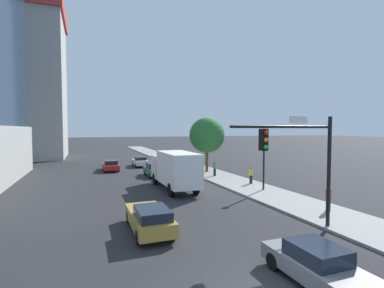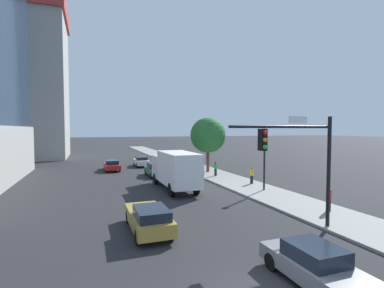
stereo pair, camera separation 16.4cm
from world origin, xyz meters
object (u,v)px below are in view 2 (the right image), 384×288
Objects in this scene: car_gray at (316,266)px; car_gold at (149,218)px; traffic_light_pole at (300,151)px; pedestrian_yellow_shirt at (252,175)px; pedestrian_red_shirt at (329,198)px; pedestrian_green_shirt at (216,168)px; car_white at (141,161)px; street_lamp at (264,148)px; box_truck at (175,168)px; street_tree at (208,135)px; car_red at (112,165)px; car_green at (155,170)px; construction_building at (30,73)px.

car_gray is 0.92× the size of car_gold.
pedestrian_yellow_shirt is (4.64, 11.82, -3.27)m from traffic_light_pole.
pedestrian_red_shirt is 15.07m from pedestrian_green_shirt.
car_white is at bearing 95.53° from traffic_light_pole.
box_truck is (-6.96, 3.33, -1.81)m from street_lamp.
car_white is at bearing 90.00° from car_gray.
car_gold is at bearing -114.44° from box_truck.
traffic_light_pole is at bearing -100.49° from street_tree.
traffic_light_pole is 5.74m from pedestrian_red_shirt.
car_white reaches higher than car_red.
car_gray is at bearing -58.27° from car_gold.
pedestrian_green_shirt is (3.33, 17.19, -3.25)m from traffic_light_pole.
street_tree is 7.69m from car_green.
street_tree reaches higher than pedestrian_red_shirt.
pedestrian_red_shirt is 1.01× the size of pedestrian_green_shirt.
car_white is at bearing 116.84° from pedestrian_green_shirt.
street_lamp is 1.29× the size of car_green.
street_tree reaches higher than car_gold.
street_tree is 1.59× the size of car_green.
pedestrian_green_shirt reaches higher than car_gray.
pedestrian_yellow_shirt is (0.52, 2.80, -2.77)m from street_lamp.
box_truck reaches higher than car_gray.
pedestrian_red_shirt is at bearing -89.09° from street_lamp.
construction_building reaches higher than car_gold.
pedestrian_yellow_shirt is at bearing -56.36° from construction_building.
pedestrian_yellow_shirt is at bearing -66.93° from car_white.
street_lamp is at bearing 90.91° from pedestrian_red_shirt.
car_white is (0.00, 33.57, 0.02)m from car_gray.
street_lamp is at bearing -88.33° from street_tree.
car_green is 2.57× the size of pedestrian_red_shirt.
car_white is at bearing 108.87° from street_lamp.
car_gray is 2.69× the size of pedestrian_yellow_shirt.
box_truck is (-6.63, -8.08, -2.72)m from street_tree.
street_lamp is 11.45m from street_tree.
street_tree is 10.80m from box_truck.
car_gold is at bearing -90.00° from car_red.
box_truck is 4.93× the size of pedestrian_green_shirt.
car_gray is at bearing -90.00° from car_green.
traffic_light_pole reaches higher than pedestrian_yellow_shirt.
car_gold is 10.53m from box_truck.
box_truck is (-0.00, -17.04, 1.20)m from car_white.
pedestrian_red_shirt is at bearing -3.37° from car_gold.
car_green is at bearing 90.00° from car_gray.
traffic_light_pole is 13.11m from pedestrian_yellow_shirt.
construction_building is at bearing 117.40° from pedestrian_red_shirt.
car_red is at bearing 90.00° from car_gold.
pedestrian_yellow_shirt reaches higher than car_green.
pedestrian_green_shirt is (-0.90, 15.04, -0.01)m from pedestrian_red_shirt.
car_green is 19.50m from pedestrian_red_shirt.
traffic_light_pole reaches higher than car_green.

